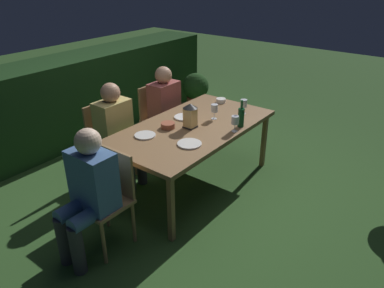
% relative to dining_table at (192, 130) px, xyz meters
% --- Properties ---
extents(ground_plane, '(16.00, 16.00, 0.00)m').
position_rel_dining_table_xyz_m(ground_plane, '(0.00, 0.00, -0.67)').
color(ground_plane, '#2D5123').
extents(dining_table, '(1.87, 1.01, 0.72)m').
position_rel_dining_table_xyz_m(dining_table, '(0.00, 0.00, 0.00)').
color(dining_table, olive).
rests_on(dining_table, ground).
extents(chair_side_right_b, '(0.42, 0.40, 0.87)m').
position_rel_dining_table_xyz_m(chair_side_right_b, '(0.42, 0.89, -0.19)').
color(chair_side_right_b, '#937047').
rests_on(chair_side_right_b, ground).
extents(person_in_rust, '(0.38, 0.47, 1.15)m').
position_rel_dining_table_xyz_m(person_in_rust, '(0.42, 0.70, -0.03)').
color(person_in_rust, '#9E4C47').
rests_on(person_in_rust, ground).
extents(chair_head_near, '(0.40, 0.42, 0.87)m').
position_rel_dining_table_xyz_m(chair_head_near, '(-1.18, 0.00, -0.19)').
color(chair_head_near, '#937047').
rests_on(chair_head_near, ground).
extents(person_in_blue, '(0.48, 0.38, 1.15)m').
position_rel_dining_table_xyz_m(person_in_blue, '(-1.38, 0.00, -0.03)').
color(person_in_blue, '#426699').
rests_on(person_in_blue, ground).
extents(chair_side_right_a, '(0.42, 0.40, 0.87)m').
position_rel_dining_table_xyz_m(chair_side_right_a, '(-0.42, 0.89, -0.19)').
color(chair_side_right_a, '#937047').
rests_on(chair_side_right_a, ground).
extents(person_in_mustard, '(0.38, 0.47, 1.15)m').
position_rel_dining_table_xyz_m(person_in_mustard, '(-0.42, 0.70, -0.03)').
color(person_in_mustard, tan).
rests_on(person_in_mustard, ground).
extents(lantern_centerpiece, '(0.15, 0.15, 0.27)m').
position_rel_dining_table_xyz_m(lantern_centerpiece, '(-0.04, -0.01, 0.20)').
color(lantern_centerpiece, black).
rests_on(lantern_centerpiece, dining_table).
extents(green_bottle_on_table, '(0.07, 0.07, 0.29)m').
position_rel_dining_table_xyz_m(green_bottle_on_table, '(0.30, -0.42, 0.16)').
color(green_bottle_on_table, '#144723').
rests_on(green_bottle_on_table, dining_table).
extents(wine_glass_a, '(0.08, 0.08, 0.17)m').
position_rel_dining_table_xyz_m(wine_glass_a, '(0.15, -0.43, 0.17)').
color(wine_glass_a, silver).
rests_on(wine_glass_a, dining_table).
extents(wine_glass_b, '(0.08, 0.08, 0.17)m').
position_rel_dining_table_xyz_m(wine_glass_b, '(0.30, -0.08, 0.17)').
color(wine_glass_b, silver).
rests_on(wine_glass_b, dining_table).
extents(wine_glass_c, '(0.08, 0.08, 0.17)m').
position_rel_dining_table_xyz_m(wine_glass_c, '(0.63, -0.25, 0.17)').
color(wine_glass_c, silver).
rests_on(wine_glass_c, dining_table).
extents(plate_a, '(0.23, 0.23, 0.01)m').
position_rel_dining_table_xyz_m(plate_a, '(-0.37, -0.25, 0.06)').
color(plate_a, silver).
rests_on(plate_a, dining_table).
extents(plate_b, '(0.21, 0.21, 0.01)m').
position_rel_dining_table_xyz_m(plate_b, '(-0.49, 0.22, 0.06)').
color(plate_b, silver).
rests_on(plate_b, dining_table).
extents(plate_c, '(0.22, 0.22, 0.01)m').
position_rel_dining_table_xyz_m(plate_c, '(0.12, 0.21, 0.06)').
color(plate_c, white).
rests_on(plate_c, dining_table).
extents(bowl_olives, '(0.12, 0.12, 0.05)m').
position_rel_dining_table_xyz_m(bowl_olives, '(0.79, 0.16, 0.08)').
color(bowl_olives, silver).
rests_on(bowl_olives, dining_table).
extents(bowl_bread, '(0.15, 0.15, 0.06)m').
position_rel_dining_table_xyz_m(bowl_bread, '(-0.20, 0.17, 0.08)').
color(bowl_bread, '#9E5138').
rests_on(bowl_bread, dining_table).
extents(hedge_backdrop, '(4.92, 0.69, 1.14)m').
position_rel_dining_table_xyz_m(hedge_backdrop, '(0.00, 2.12, -0.10)').
color(hedge_backdrop, '#193816').
rests_on(hedge_backdrop, ground).
extents(potted_plant_by_hedge, '(0.43, 0.43, 0.65)m').
position_rel_dining_table_xyz_m(potted_plant_by_hedge, '(1.85, 1.35, -0.30)').
color(potted_plant_by_hedge, '#9E5133').
rests_on(potted_plant_by_hedge, ground).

